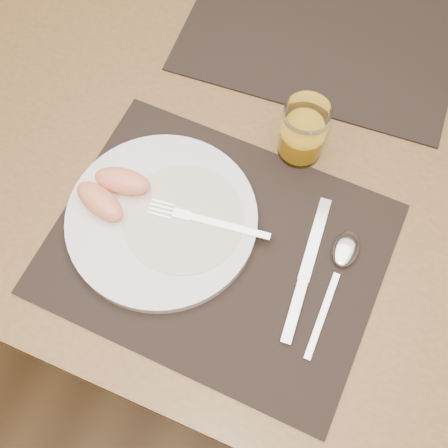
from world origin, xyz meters
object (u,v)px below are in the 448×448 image
placemat_near (217,248)px  plate (162,219)px  spoon (342,259)px  fork (198,219)px  placemat_far (325,27)px  knife (303,280)px  table (259,151)px  juice_glass (303,134)px

placemat_near → plate: size_ratio=1.67×
spoon → fork: bearing=-172.3°
placemat_far → fork: (-0.05, -0.42, 0.02)m
placemat_near → fork: size_ratio=2.57×
placemat_near → fork: (-0.04, 0.02, 0.02)m
placemat_far → plate: plate is taller
knife → spoon: (0.04, 0.05, 0.00)m
table → placemat_far: bearing=82.9°
plate → fork: size_ratio=1.54×
knife → spoon: spoon is taller
placemat_near → placemat_far: 0.44m
table → placemat_near: (0.02, -0.22, 0.09)m
spoon → plate: bearing=-170.2°
placemat_far → plate: (-0.10, -0.43, 0.01)m
fork → spoon: 0.21m
table → spoon: size_ratio=7.33×
knife → spoon: 0.06m
placemat_far → spoon: (0.16, -0.39, 0.01)m
placemat_near → juice_glass: bearing=75.3°
placemat_far → fork: size_ratio=2.57×
fork → plate: bearing=-161.5°
table → plate: (-0.07, -0.21, 0.10)m
juice_glass → knife: bearing=-68.6°
placemat_near → placemat_far: bearing=89.0°
table → fork: (-0.02, -0.20, 0.11)m
placemat_far → table: bearing=-97.1°
fork → juice_glass: bearing=62.5°
table → knife: (0.15, -0.22, 0.09)m
placemat_far → spoon: spoon is taller
knife → placemat_far: bearing=105.1°
placemat_near → plate: 0.09m
plate → placemat_far: bearing=77.6°
table → juice_glass: size_ratio=14.03×
placemat_near → placemat_far: size_ratio=1.00×
placemat_near → spoon: bearing=16.9°
knife → juice_glass: bearing=111.4°
fork → knife: fork is taller
plate → fork: fork is taller
placemat_far → knife: knife is taller
table → spoon: 0.27m
juice_glass → spoon: bearing=-51.4°
placemat_near → knife: 0.13m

